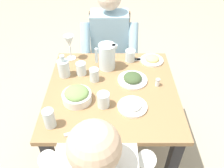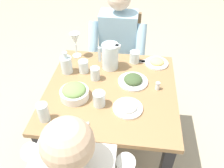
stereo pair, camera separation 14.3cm
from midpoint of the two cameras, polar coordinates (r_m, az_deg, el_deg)
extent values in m
plane|color=tan|center=(2.06, -2.16, -16.38)|extent=(8.00, 8.00, 0.00)
cube|color=#997047|center=(1.52, -2.80, -1.66)|extent=(0.85, 0.85, 0.03)
cube|color=#232328|center=(2.06, 8.33, -2.15)|extent=(0.06, 0.06, 0.69)
cube|color=#232328|center=(2.08, -12.38, -2.12)|extent=(0.06, 0.06, 0.69)
cube|color=brown|center=(2.52, 1.68, 3.49)|extent=(0.04, 0.04, 0.42)
cube|color=brown|center=(2.53, -6.04, 3.48)|extent=(0.04, 0.04, 0.42)
cube|color=brown|center=(2.26, 1.87, -1.68)|extent=(0.04, 0.04, 0.42)
cube|color=brown|center=(2.27, -6.73, -1.67)|extent=(0.04, 0.04, 0.42)
cube|color=brown|center=(2.25, -2.46, 5.43)|extent=(0.40, 0.40, 0.03)
cube|color=brown|center=(2.29, -2.46, 12.58)|extent=(0.38, 0.04, 0.42)
cube|color=#9EC6E0|center=(2.09, -2.69, 10.87)|extent=(0.32, 0.20, 0.50)
cylinder|color=#665B4C|center=(2.08, -0.31, 1.58)|extent=(0.11, 0.38, 0.11)
cylinder|color=#665B4C|center=(2.07, -0.31, -5.87)|extent=(0.10, 0.10, 0.44)
cylinder|color=#9EC6E0|center=(1.95, 3.09, 9.49)|extent=(0.08, 0.23, 0.37)
cylinder|color=#665B4C|center=(2.09, -4.97, 1.57)|extent=(0.11, 0.38, 0.11)
cylinder|color=#665B4C|center=(2.08, -5.02, -5.84)|extent=(0.10, 0.10, 0.44)
cylinder|color=#9EC6E0|center=(1.97, -8.75, 9.40)|extent=(0.08, 0.23, 0.37)
sphere|color=#DBB28E|center=(0.80, -10.05, -15.41)|extent=(0.19, 0.19, 0.19)
cylinder|color=silver|center=(1.20, -17.07, -18.67)|extent=(0.08, 0.23, 0.37)
cylinder|color=silver|center=(1.16, 3.43, -19.44)|extent=(0.08, 0.23, 0.37)
cylinder|color=silver|center=(1.64, -3.88, 6.74)|extent=(0.12, 0.12, 0.19)
cube|color=silver|center=(1.64, -6.52, 6.99)|extent=(0.02, 0.02, 0.11)
cube|color=silver|center=(1.60, -2.05, 9.24)|extent=(0.04, 0.03, 0.02)
cylinder|color=white|center=(1.44, -11.65, -3.29)|extent=(0.18, 0.18, 0.05)
ellipsoid|color=#759951|center=(1.42, -11.84, -2.24)|extent=(0.15, 0.15, 0.06)
cylinder|color=white|center=(1.57, 2.40, 0.92)|extent=(0.20, 0.20, 0.01)
ellipsoid|color=#3D512D|center=(1.56, 2.42, 1.47)|extent=(0.13, 0.13, 0.05)
cylinder|color=white|center=(1.77, 7.50, 5.80)|extent=(0.17, 0.17, 0.01)
ellipsoid|color=#E0C670|center=(1.76, 7.55, 6.24)|extent=(0.11, 0.11, 0.04)
cylinder|color=white|center=(1.38, 2.00, -5.75)|extent=(0.18, 0.18, 0.01)
ellipsoid|color=white|center=(1.37, 2.02, -5.29)|extent=(0.11, 0.11, 0.04)
cylinder|color=silver|center=(1.56, -7.17, 2.18)|extent=(0.06, 0.06, 0.09)
cylinder|color=silver|center=(1.37, -5.29, -4.06)|extent=(0.07, 0.07, 0.09)
cylinder|color=silver|center=(1.32, -18.53, -8.24)|extent=(0.06, 0.06, 0.11)
cylinder|color=silver|center=(1.63, -10.29, 3.69)|extent=(0.07, 0.07, 0.09)
cylinder|color=silver|center=(1.74, 2.07, 6.99)|extent=(0.07, 0.07, 0.09)
cylinder|color=silver|center=(1.83, -12.37, 6.25)|extent=(0.07, 0.07, 0.01)
cylinder|color=silver|center=(1.80, -12.60, 7.64)|extent=(0.01, 0.01, 0.10)
cone|color=silver|center=(1.75, -13.05, 10.25)|extent=(0.08, 0.08, 0.09)
cylinder|color=silver|center=(1.63, -14.48, 3.69)|extent=(0.08, 0.08, 0.12)
cylinder|color=white|center=(1.65, -14.35, 3.02)|extent=(0.07, 0.07, 0.07)
cylinder|color=silver|center=(1.59, -14.96, 6.06)|extent=(0.03, 0.03, 0.04)
cylinder|color=white|center=(1.54, 8.51, 0.17)|extent=(0.03, 0.03, 0.04)
cylinder|color=#B2B2B7|center=(1.52, 8.61, 0.95)|extent=(0.03, 0.03, 0.01)
cube|color=silver|center=(1.77, 3.92, 5.93)|extent=(0.17, 0.04, 0.01)
cube|color=silver|center=(1.29, -11.10, -11.34)|extent=(0.18, 0.09, 0.01)
cube|color=silver|center=(1.79, 6.43, 6.10)|extent=(0.17, 0.05, 0.01)
cube|color=silver|center=(1.78, 3.83, 6.09)|extent=(0.18, 0.08, 0.01)
camera|label=1|loc=(0.07, -92.69, -2.27)|focal=36.81mm
camera|label=2|loc=(0.07, 87.31, 2.27)|focal=36.81mm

